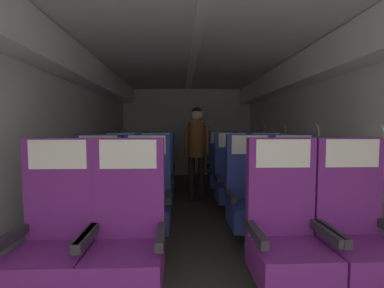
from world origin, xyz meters
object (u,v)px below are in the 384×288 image
seat_b_left_window (97,202)px  seat_c_right_aisle (267,181)px  seat_a_left_aisle (127,240)px  seat_a_right_aisle (357,236)px  flight_attendant (196,143)px  seat_b_left_aisle (147,201)px  seat_c_left_window (120,182)px  seat_b_right_window (251,199)px  seat_d_right_aisle (249,170)px  seat_a_right_window (286,237)px  seat_b_right_aisle (296,199)px  seat_d_right_window (222,170)px  seat_d_left_window (132,170)px  seat_c_right_window (233,181)px  seat_a_left_window (54,241)px  seat_c_left_aisle (155,181)px  seat_d_left_aisle (160,170)px

seat_b_left_window → seat_c_right_aisle: size_ratio=1.00×
seat_a_left_aisle → seat_a_right_aisle: size_ratio=1.00×
flight_attendant → seat_b_left_aisle: bearing=74.1°
flight_attendant → seat_c_left_window: bearing=38.7°
seat_a_right_aisle → seat_b_right_window: same height
seat_b_left_aisle → flight_attendant: bearing=70.2°
seat_c_left_window → seat_d_right_aisle: size_ratio=1.00×
seat_a_left_aisle → flight_attendant: flight_attendant is taller
seat_a_left_aisle → seat_a_right_window: 1.09m
seat_b_right_aisle → seat_d_right_window: bearing=104.0°
seat_d_left_window → seat_c_right_window: bearing=-31.8°
seat_b_left_aisle → seat_d_right_aisle: bearing=50.7°
seat_b_right_window → seat_d_left_window: size_ratio=1.00×
seat_a_left_window → seat_d_right_window: bearing=61.2°
seat_b_right_window → flight_attendant: 1.86m
seat_d_left_window → seat_a_left_aisle: bearing=-80.4°
seat_c_right_aisle → seat_c_right_window: 0.49m
seat_c_left_aisle → seat_d_left_aisle: bearing=90.0°
seat_a_left_aisle → seat_c_left_window: bearing=103.9°
seat_a_right_window → seat_b_right_window: size_ratio=1.00×
seat_a_right_window → seat_d_left_aisle: 3.09m
seat_c_right_window → seat_d_right_window: size_ratio=1.00×
seat_c_right_aisle → seat_b_left_window: bearing=-155.1°
seat_b_left_window → seat_c_left_aisle: 1.11m
seat_b_right_window → seat_c_left_aisle: (-1.09, 0.98, 0.00)m
seat_a_left_window → seat_a_left_aisle: size_ratio=1.00×
seat_a_left_aisle → seat_c_left_aisle: size_ratio=1.00×
seat_a_left_window → seat_b_right_aisle: size_ratio=1.00×
seat_a_right_aisle → seat_a_right_window: (-0.50, 0.01, 0.00)m
seat_c_left_aisle → seat_d_left_aisle: size_ratio=1.00×
seat_d_right_window → seat_d_left_aisle: bearing=178.8°
seat_a_left_window → seat_c_right_aisle: bearing=42.6°
seat_a_right_window → seat_c_right_aisle: bearing=75.3°
seat_a_right_aisle → seat_c_right_window: bearing=104.2°
seat_b_left_aisle → seat_c_left_aisle: same height
seat_b_right_aisle → seat_c_right_window: bearing=116.3°
seat_c_left_window → seat_a_right_window: bearing=-50.8°
seat_d_left_aisle → seat_d_right_window: bearing=-1.2°
seat_a_left_window → seat_c_left_aisle: (0.49, 1.93, 0.00)m
seat_b_left_window → seat_b_right_aisle: bearing=0.3°
seat_b_right_window → seat_d_left_window: 2.51m
seat_a_left_aisle → seat_c_right_aisle: size_ratio=1.00×
seat_a_right_aisle → seat_c_left_aisle: (-1.58, 1.94, 0.00)m
seat_a_left_aisle → seat_b_right_aisle: bearing=31.3°
seat_b_right_aisle → flight_attendant: 2.03m
seat_a_left_aisle → flight_attendant: (0.63, 2.69, 0.48)m
seat_d_left_aisle → seat_b_right_aisle: bearing=-51.1°
seat_c_right_aisle → flight_attendant: flight_attendant is taller
seat_a_left_window → seat_b_right_aisle: (2.06, 0.95, 0.00)m
seat_a_left_aisle → flight_attendant: size_ratio=0.74×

